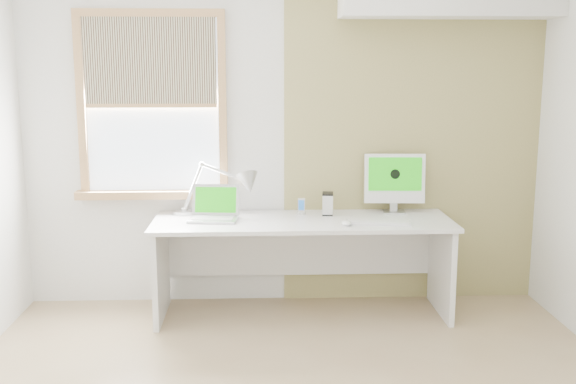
{
  "coord_description": "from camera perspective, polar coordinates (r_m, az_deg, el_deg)",
  "views": [
    {
      "loc": [
        -0.2,
        -3.44,
        1.83
      ],
      "look_at": [
        0.0,
        1.05,
        1.0
      ],
      "focal_mm": 41.95,
      "sensor_mm": 36.0,
      "label": 1
    }
  ],
  "objects": [
    {
      "name": "mouse",
      "position": [
        4.79,
        5.0,
        -2.64
      ],
      "size": [
        0.08,
        0.12,
        0.03
      ],
      "primitive_type": "ellipsoid",
      "rotation": [
        0.0,
        0.0,
        0.09
      ],
      "color": "white",
      "rests_on": "desk"
    },
    {
      "name": "external_drive",
      "position": [
        5.12,
        3.39,
        -1.0
      ],
      "size": [
        0.09,
        0.14,
        0.17
      ],
      "color": "#B1B3B5",
      "rests_on": "desk"
    },
    {
      "name": "desk",
      "position": [
        5.06,
        1.2,
        -4.36
      ],
      "size": [
        2.2,
        0.7,
        0.73
      ],
      "color": "silver",
      "rests_on": "room"
    },
    {
      "name": "imac",
      "position": [
        5.23,
        9.02,
        1.04
      ],
      "size": [
        0.47,
        0.16,
        0.45
      ],
      "color": "#B1B3B5",
      "rests_on": "desk"
    },
    {
      "name": "phone_dock",
      "position": [
        5.13,
        1.14,
        -1.51
      ],
      "size": [
        0.08,
        0.08,
        0.12
      ],
      "color": "#B1B3B5",
      "rests_on": "desk"
    },
    {
      "name": "room",
      "position": [
        3.48,
        0.75,
        1.7
      ],
      "size": [
        4.04,
        3.54,
        2.64
      ],
      "color": "tan",
      "rests_on": "ground"
    },
    {
      "name": "laptop",
      "position": [
        4.99,
        -6.27,
        -1.6
      ],
      "size": [
        0.38,
        0.32,
        0.25
      ],
      "color": "#B1B3B5",
      "rests_on": "desk"
    },
    {
      "name": "window",
      "position": [
        5.22,
        -11.45,
        7.14
      ],
      "size": [
        1.2,
        0.14,
        1.42
      ],
      "color": "#AC7D4A",
      "rests_on": "room"
    },
    {
      "name": "desk_lamp",
      "position": [
        5.11,
        -4.43,
        0.43
      ],
      "size": [
        0.71,
        0.29,
        0.4
      ],
      "color": "#B1B3B5",
      "rests_on": "desk"
    },
    {
      "name": "accent_wall",
      "position": [
        5.34,
        10.49,
        4.61
      ],
      "size": [
        2.0,
        0.02,
        2.6
      ],
      "primitive_type": "cube",
      "color": "#928E52",
      "rests_on": "room"
    },
    {
      "name": "keyboard",
      "position": [
        4.86,
        7.65,
        -2.58
      ],
      "size": [
        0.48,
        0.2,
        0.02
      ],
      "color": "white",
      "rests_on": "desk"
    }
  ]
}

